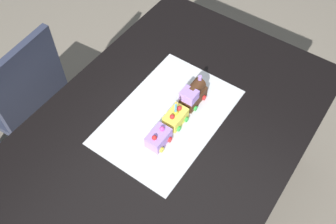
# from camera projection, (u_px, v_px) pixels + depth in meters

# --- Properties ---
(ground_plane) EXTENTS (8.00, 8.00, 0.00)m
(ground_plane) POSITION_uv_depth(u_px,v_px,m) (171.00, 196.00, 2.13)
(ground_plane) COLOR gray
(dining_table) EXTENTS (1.40, 1.00, 0.74)m
(dining_table) POSITION_uv_depth(u_px,v_px,m) (172.00, 136.00, 1.61)
(dining_table) COLOR black
(dining_table) RESTS_ON ground
(chair) EXTENTS (0.43, 0.43, 0.86)m
(chair) POSITION_uv_depth(u_px,v_px,m) (23.00, 97.00, 1.95)
(chair) COLOR #2D3347
(chair) RESTS_ON ground
(cake_board) EXTENTS (0.60, 0.40, 0.00)m
(cake_board) POSITION_uv_depth(u_px,v_px,m) (168.00, 117.00, 1.54)
(cake_board) COLOR silver
(cake_board) RESTS_ON dining_table
(cake_locomotive) EXTENTS (0.14, 0.08, 0.12)m
(cake_locomotive) POSITION_uv_depth(u_px,v_px,m) (193.00, 94.00, 1.55)
(cake_locomotive) COLOR #472816
(cake_locomotive) RESTS_ON cake_board
(cake_car_caboose_lemon) EXTENTS (0.10, 0.08, 0.07)m
(cake_car_caboose_lemon) POSITION_uv_depth(u_px,v_px,m) (176.00, 117.00, 1.50)
(cake_car_caboose_lemon) COLOR #F4E04C
(cake_car_caboose_lemon) RESTS_ON cake_board
(cake_car_hopper_lavender) EXTENTS (0.10, 0.08, 0.07)m
(cake_car_hopper_lavender) POSITION_uv_depth(u_px,v_px,m) (158.00, 138.00, 1.45)
(cake_car_hopper_lavender) COLOR #AD84E0
(cake_car_hopper_lavender) RESTS_ON cake_board
(birthday_candle) EXTENTS (0.01, 0.01, 0.06)m
(birthday_candle) POSITION_uv_depth(u_px,v_px,m) (176.00, 107.00, 1.44)
(birthday_candle) COLOR #4CA5E5
(birthday_candle) RESTS_ON cake_car_caboose_lemon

